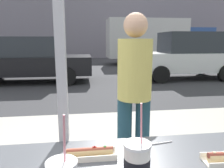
{
  "coord_description": "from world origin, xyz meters",
  "views": [
    {
      "loc": [
        0.11,
        -1.08,
        1.51
      ],
      "look_at": [
        0.53,
        2.07,
        0.89
      ],
      "focal_mm": 35.13,
      "sensor_mm": 36.0,
      "label": 1
    }
  ],
  "objects_px": {
    "parked_car_black": "(29,59)",
    "pedestrian": "(134,89)",
    "soda_cup_right": "(137,162)",
    "box_truck": "(156,40)",
    "hotdog_tray_far": "(90,153)",
    "parked_car_white": "(186,56)"
  },
  "relations": [
    {
      "from": "hotdog_tray_far",
      "to": "pedestrian",
      "type": "relative_size",
      "value": 0.15
    },
    {
      "from": "hotdog_tray_far",
      "to": "box_truck",
      "type": "bearing_deg",
      "value": 69.98
    },
    {
      "from": "soda_cup_right",
      "to": "parked_car_black",
      "type": "height_order",
      "value": "parked_car_black"
    },
    {
      "from": "parked_car_white",
      "to": "pedestrian",
      "type": "height_order",
      "value": "parked_car_white"
    },
    {
      "from": "parked_car_black",
      "to": "box_truck",
      "type": "relative_size",
      "value": 0.67
    },
    {
      "from": "parked_car_black",
      "to": "parked_car_white",
      "type": "height_order",
      "value": "parked_car_white"
    },
    {
      "from": "soda_cup_right",
      "to": "box_truck",
      "type": "xyz_separation_m",
      "value": [
        4.66,
        13.46,
        0.52
      ]
    },
    {
      "from": "hotdog_tray_far",
      "to": "parked_car_white",
      "type": "relative_size",
      "value": 0.06
    },
    {
      "from": "parked_car_black",
      "to": "box_truck",
      "type": "bearing_deg",
      "value": 40.27
    },
    {
      "from": "parked_car_black",
      "to": "parked_car_white",
      "type": "relative_size",
      "value": 1.1
    },
    {
      "from": "parked_car_white",
      "to": "box_truck",
      "type": "height_order",
      "value": "box_truck"
    },
    {
      "from": "parked_car_white",
      "to": "pedestrian",
      "type": "relative_size",
      "value": 2.55
    },
    {
      "from": "soda_cup_right",
      "to": "pedestrian",
      "type": "xyz_separation_m",
      "value": [
        0.28,
        1.24,
        0.0
      ]
    },
    {
      "from": "soda_cup_right",
      "to": "box_truck",
      "type": "height_order",
      "value": "box_truck"
    },
    {
      "from": "parked_car_black",
      "to": "box_truck",
      "type": "xyz_separation_m",
      "value": [
        6.82,
        5.77,
        0.74
      ]
    },
    {
      "from": "soda_cup_right",
      "to": "hotdog_tray_far",
      "type": "bearing_deg",
      "value": 130.65
    },
    {
      "from": "hotdog_tray_far",
      "to": "box_truck",
      "type": "height_order",
      "value": "box_truck"
    },
    {
      "from": "parked_car_black",
      "to": "pedestrian",
      "type": "height_order",
      "value": "pedestrian"
    },
    {
      "from": "box_truck",
      "to": "soda_cup_right",
      "type": "bearing_deg",
      "value": -109.1
    },
    {
      "from": "hotdog_tray_far",
      "to": "parked_car_black",
      "type": "relative_size",
      "value": 0.05
    },
    {
      "from": "soda_cup_right",
      "to": "pedestrian",
      "type": "height_order",
      "value": "pedestrian"
    },
    {
      "from": "soda_cup_right",
      "to": "box_truck",
      "type": "bearing_deg",
      "value": 70.9
    }
  ]
}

